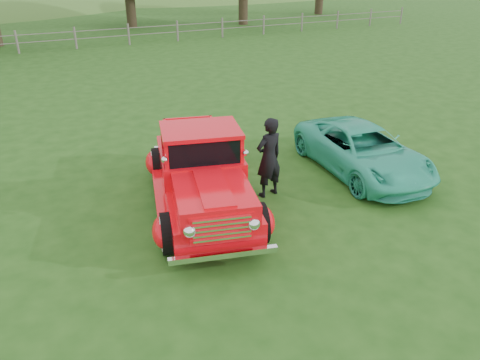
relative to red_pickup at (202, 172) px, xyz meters
name	(u,v)px	position (x,y,z in m)	size (l,w,h in m)	color
ground	(272,246)	(0.57, -1.93, -0.80)	(140.00, 140.00, 0.00)	#1D4612
fence_line	(75,38)	(0.57, 20.07, -0.19)	(48.00, 0.12, 1.20)	#686158
red_pickup	(202,172)	(0.00, 0.00, 0.00)	(3.08, 5.26, 1.78)	black
teal_sedan	(362,150)	(4.14, -0.07, -0.23)	(1.87, 4.06, 1.13)	#2DB792
man	(269,158)	(1.50, -0.13, 0.10)	(0.65, 0.43, 1.78)	black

